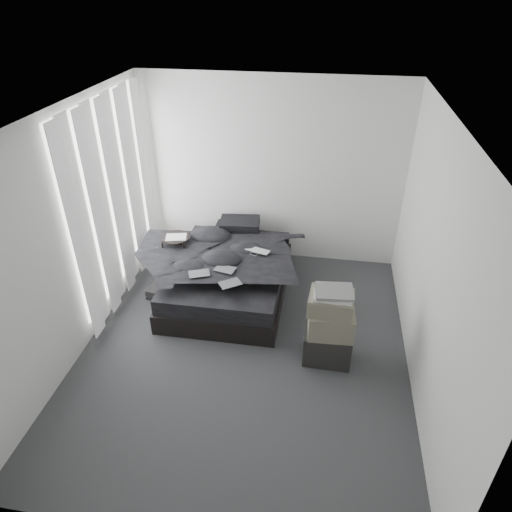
% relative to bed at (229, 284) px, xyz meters
% --- Properties ---
extents(floor, '(3.60, 4.20, 0.01)m').
position_rel_bed_xyz_m(floor, '(0.40, -1.02, -0.13)').
color(floor, '#363739').
rests_on(floor, ground).
extents(ceiling, '(3.60, 4.20, 0.01)m').
position_rel_bed_xyz_m(ceiling, '(0.40, -1.02, 2.47)').
color(ceiling, white).
rests_on(ceiling, ground).
extents(wall_back, '(3.60, 0.01, 2.60)m').
position_rel_bed_xyz_m(wall_back, '(0.40, 1.08, 1.17)').
color(wall_back, silver).
rests_on(wall_back, ground).
extents(wall_front, '(3.60, 0.01, 2.60)m').
position_rel_bed_xyz_m(wall_front, '(0.40, -3.12, 1.17)').
color(wall_front, silver).
rests_on(wall_front, ground).
extents(wall_left, '(0.01, 4.20, 2.60)m').
position_rel_bed_xyz_m(wall_left, '(-1.40, -1.02, 1.17)').
color(wall_left, silver).
rests_on(wall_left, ground).
extents(wall_right, '(0.01, 4.20, 2.60)m').
position_rel_bed_xyz_m(wall_right, '(2.20, -1.02, 1.17)').
color(wall_right, silver).
rests_on(wall_right, ground).
extents(window_left, '(0.02, 2.00, 2.30)m').
position_rel_bed_xyz_m(window_left, '(-1.38, -0.12, 1.22)').
color(window_left, white).
rests_on(window_left, wall_left).
extents(curtain_left, '(0.06, 2.12, 2.48)m').
position_rel_bed_xyz_m(curtain_left, '(-1.33, -0.12, 1.15)').
color(curtain_left, white).
rests_on(curtain_left, wall_left).
extents(bed, '(1.46, 1.93, 0.26)m').
position_rel_bed_xyz_m(bed, '(0.00, 0.00, 0.00)').
color(bed, black).
rests_on(bed, floor).
extents(mattress, '(1.41, 1.87, 0.21)m').
position_rel_bed_xyz_m(mattress, '(-0.00, 0.00, 0.23)').
color(mattress, black).
rests_on(mattress, bed).
extents(duvet, '(1.43, 1.65, 0.22)m').
position_rel_bed_xyz_m(duvet, '(0.00, -0.05, 0.45)').
color(duvet, black).
rests_on(duvet, mattress).
extents(pillow_lower, '(0.58, 0.39, 0.13)m').
position_rel_bed_xyz_m(pillow_lower, '(-0.05, 0.75, 0.40)').
color(pillow_lower, black).
rests_on(pillow_lower, mattress).
extents(pillow_upper, '(0.58, 0.43, 0.12)m').
position_rel_bed_xyz_m(pillow_upper, '(0.02, 0.73, 0.53)').
color(pillow_upper, black).
rests_on(pillow_upper, pillow_lower).
extents(laptop, '(0.35, 0.28, 0.02)m').
position_rel_bed_xyz_m(laptop, '(0.35, 0.05, 0.57)').
color(laptop, silver).
rests_on(laptop, duvet).
extents(comic_a, '(0.28, 0.24, 0.01)m').
position_rel_bed_xyz_m(comic_a, '(-0.23, -0.51, 0.56)').
color(comic_a, black).
rests_on(comic_a, duvet).
extents(comic_b, '(0.27, 0.20, 0.01)m').
position_rel_bed_xyz_m(comic_b, '(0.05, -0.37, 0.57)').
color(comic_b, black).
rests_on(comic_b, duvet).
extents(comic_c, '(0.29, 0.27, 0.01)m').
position_rel_bed_xyz_m(comic_c, '(0.17, -0.65, 0.58)').
color(comic_c, black).
rests_on(comic_c, duvet).
extents(side_stand, '(0.39, 0.39, 0.69)m').
position_rel_bed_xyz_m(side_stand, '(-0.73, 0.17, 0.21)').
color(side_stand, black).
rests_on(side_stand, floor).
extents(papers, '(0.30, 0.25, 0.01)m').
position_rel_bed_xyz_m(papers, '(-0.72, 0.16, 0.56)').
color(papers, white).
rests_on(papers, side_stand).
extents(floor_books, '(0.19, 0.24, 0.15)m').
position_rel_bed_xyz_m(floor_books, '(-0.95, -0.24, -0.06)').
color(floor_books, black).
rests_on(floor_books, floor).
extents(box_lower, '(0.51, 0.40, 0.37)m').
position_rel_bed_xyz_m(box_lower, '(1.32, -1.00, 0.06)').
color(box_lower, black).
rests_on(box_lower, floor).
extents(box_mid, '(0.49, 0.40, 0.29)m').
position_rel_bed_xyz_m(box_mid, '(1.33, -1.01, 0.38)').
color(box_mid, '#686352').
rests_on(box_mid, box_lower).
extents(box_upper, '(0.47, 0.39, 0.20)m').
position_rel_bed_xyz_m(box_upper, '(1.31, -1.00, 0.63)').
color(box_upper, '#686352').
rests_on(box_upper, box_mid).
extents(art_book_white, '(0.39, 0.31, 0.04)m').
position_rel_bed_xyz_m(art_book_white, '(1.32, -1.00, 0.74)').
color(art_book_white, silver).
rests_on(art_book_white, box_upper).
extents(art_book_snake, '(0.40, 0.33, 0.04)m').
position_rel_bed_xyz_m(art_book_snake, '(1.33, -1.01, 0.78)').
color(art_book_snake, silver).
rests_on(art_book_snake, art_book_white).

